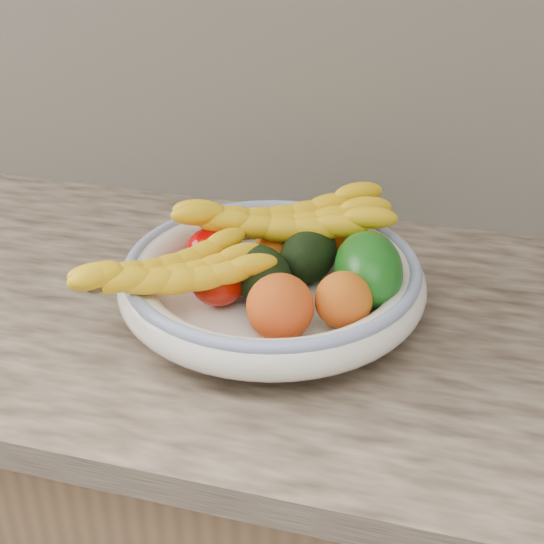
% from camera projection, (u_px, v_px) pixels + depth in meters
% --- Properties ---
extents(kitchen_counter, '(2.44, 0.66, 1.40)m').
position_uv_depth(kitchen_counter, '(276.00, 531.00, 1.22)').
color(kitchen_counter, brown).
rests_on(kitchen_counter, ground).
extents(fruit_bowl, '(0.39, 0.39, 0.08)m').
position_uv_depth(fruit_bowl, '(272.00, 280.00, 0.96)').
color(fruit_bowl, white).
rests_on(fruit_bowl, kitchen_counter).
extents(clementine_back_left, '(0.06, 0.06, 0.04)m').
position_uv_depth(clementine_back_left, '(272.00, 241.00, 1.04)').
color(clementine_back_left, orange).
rests_on(clementine_back_left, fruit_bowl).
extents(clementine_back_right, '(0.07, 0.07, 0.05)m').
position_uv_depth(clementine_back_right, '(325.00, 238.00, 1.05)').
color(clementine_back_right, '#F25305').
rests_on(clementine_back_right, fruit_bowl).
extents(clementine_back_mid, '(0.06, 0.06, 0.05)m').
position_uv_depth(clementine_back_mid, '(278.00, 248.00, 1.03)').
color(clementine_back_mid, orange).
rests_on(clementine_back_mid, fruit_bowl).
extents(tomato_left, '(0.07, 0.07, 0.06)m').
position_uv_depth(tomato_left, '(211.00, 250.00, 1.00)').
color(tomato_left, '#C10102').
rests_on(tomato_left, fruit_bowl).
extents(tomato_near_left, '(0.08, 0.08, 0.06)m').
position_uv_depth(tomato_near_left, '(218.00, 280.00, 0.93)').
color(tomato_near_left, '#A91305').
rests_on(tomato_near_left, fruit_bowl).
extents(avocado_center, '(0.12, 0.12, 0.07)m').
position_uv_depth(avocado_center, '(261.00, 275.00, 0.94)').
color(avocado_center, black).
rests_on(avocado_center, fruit_bowl).
extents(avocado_right, '(0.09, 0.11, 0.07)m').
position_uv_depth(avocado_right, '(309.00, 255.00, 0.99)').
color(avocado_right, black).
rests_on(avocado_right, fruit_bowl).
extents(green_mango, '(0.14, 0.15, 0.11)m').
position_uv_depth(green_mango, '(368.00, 270.00, 0.93)').
color(green_mango, '#0F520F').
rests_on(green_mango, fruit_bowl).
extents(peach_front, '(0.10, 0.10, 0.08)m').
position_uv_depth(peach_front, '(280.00, 307.00, 0.87)').
color(peach_front, orange).
rests_on(peach_front, fruit_bowl).
extents(peach_right, '(0.07, 0.07, 0.07)m').
position_uv_depth(peach_right, '(343.00, 300.00, 0.88)').
color(peach_right, orange).
rests_on(peach_right, fruit_bowl).
extents(banana_bunch_back, '(0.33, 0.22, 0.09)m').
position_uv_depth(banana_bunch_back, '(282.00, 226.00, 1.01)').
color(banana_bunch_back, yellow).
rests_on(banana_bunch_back, fruit_bowl).
extents(banana_bunch_front, '(0.26, 0.26, 0.07)m').
position_uv_depth(banana_bunch_front, '(171.00, 278.00, 0.90)').
color(banana_bunch_front, yellow).
rests_on(banana_bunch_front, fruit_bowl).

